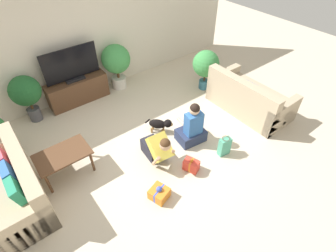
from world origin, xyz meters
name	(u,v)px	position (x,y,z in m)	size (l,w,h in m)	color
ground_plane	(154,150)	(0.00, 0.00, 0.00)	(16.00, 16.00, 0.00)	beige
wall_back	(82,39)	(0.00, 2.63, 1.30)	(8.40, 0.06, 2.60)	beige
sofa_left	(9,189)	(-2.37, 0.47, 0.30)	(0.94, 1.77, 0.86)	tan
sofa_right	(249,99)	(2.38, -0.25, 0.30)	(0.94, 1.77, 0.86)	tan
coffee_table	(63,156)	(-1.49, 0.49, 0.42)	(0.87, 0.56, 0.48)	brown
tv_console	(78,91)	(-0.44, 2.37, 0.29)	(1.36, 0.38, 0.57)	brown
tv	(71,66)	(-0.44, 2.37, 0.91)	(1.20, 0.20, 0.74)	black
potted_plant_corner_right	(206,65)	(2.23, 0.99, 0.64)	(0.63, 0.63, 0.98)	#336B84
potted_plant_back_left	(26,93)	(-1.47, 2.32, 0.69)	(0.61, 0.61, 1.04)	#4C4C51
potted_plant_back_right	(116,61)	(0.59, 2.32, 0.71)	(0.68, 0.68, 1.11)	beige
person_kneeling	(157,148)	(-0.09, -0.23, 0.33)	(0.39, 0.77, 0.75)	#23232D
person_sitting	(192,128)	(0.74, -0.22, 0.33)	(0.57, 0.53, 0.91)	#283351
dog	(160,124)	(0.40, 0.35, 0.21)	(0.40, 0.45, 0.34)	black
gift_box_a	(191,165)	(0.25, -0.77, 0.11)	(0.26, 0.31, 0.27)	red
gift_box_b	(159,193)	(-0.53, -0.88, 0.10)	(0.34, 0.35, 0.26)	orange
gift_bag_a	(224,146)	(0.98, -0.86, 0.19)	(0.24, 0.16, 0.40)	#4CA384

